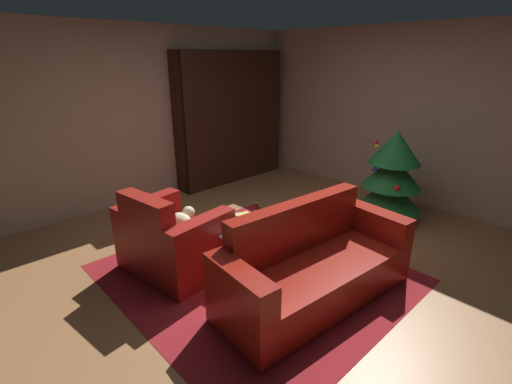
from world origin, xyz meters
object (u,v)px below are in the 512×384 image
Objects in this scene: bottle_on_table at (257,222)px; couch_red at (313,268)px; bookshelf_unit at (236,119)px; coffee_table at (248,230)px; armchair_red at (172,241)px; decorated_tree at (392,175)px; book_stack_on_table at (247,222)px.

couch_red is at bearing 13.86° from bottle_on_table.
bookshelf_unit reaches higher than coffee_table.
bookshelf_unit is 6.73× the size of bottle_on_table.
armchair_red is 2.95m from decorated_tree.
decorated_tree is at bearing 81.04° from book_stack_on_table.
bookshelf_unit is at bearing -172.95° from decorated_tree.
couch_red is (3.13, -1.77, -0.76)m from bookshelf_unit.
decorated_tree is (0.35, 2.25, 0.08)m from book_stack_on_table.
bottle_on_table is 2.26m from decorated_tree.
couch_red is at bearing -79.67° from decorated_tree.
couch_red is at bearing 27.96° from armchair_red.
couch_red is at bearing -29.54° from bookshelf_unit.
bookshelf_unit is 3.07m from coffee_table.
armchair_red reaches higher than couch_red.
couch_red is 0.79m from book_stack_on_table.
decorated_tree is at bearing 84.93° from bottle_on_table.
couch_red is 1.61× the size of decorated_tree.
bottle_on_table is at bearing -37.02° from bookshelf_unit.
bookshelf_unit is at bearing 141.56° from coffee_table.
couch_red is 2.75× the size of coffee_table.
bookshelf_unit is 1.80× the size of decorated_tree.
book_stack_on_table is 2.28m from decorated_tree.
bottle_on_table is (0.70, 0.54, 0.29)m from armchair_red.
bookshelf_unit reaches higher than book_stack_on_table.
coffee_table is 0.13m from book_stack_on_table.
decorated_tree is at bearing 100.33° from couch_red.
bookshelf_unit is 3.10m from book_stack_on_table.
bottle_on_table is at bearing 37.57° from armchair_red.
bookshelf_unit reaches higher than couch_red.
armchair_red is 0.78m from coffee_table.
bottle_on_table reaches higher than book_stack_on_table.
bookshelf_unit is 1.98× the size of armchair_red.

